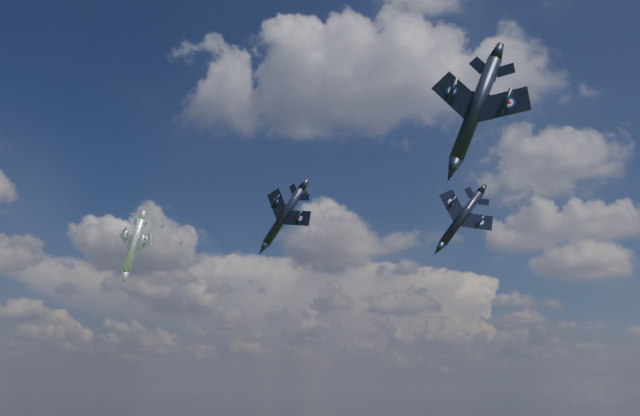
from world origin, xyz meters
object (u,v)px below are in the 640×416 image
(jet_right_navy, at_px, (476,109))
(jet_left_silver, at_px, (134,246))
(jet_high_navy, at_px, (461,218))
(jet_lead_navy, at_px, (284,216))

(jet_right_navy, bearing_deg, jet_left_silver, 157.52)
(jet_right_navy, relative_size, jet_left_silver, 1.09)
(jet_high_navy, bearing_deg, jet_left_silver, 176.19)
(jet_lead_navy, height_order, jet_right_navy, jet_right_navy)
(jet_right_navy, bearing_deg, jet_lead_navy, 146.50)
(jet_lead_navy, distance_m, jet_right_navy, 39.39)
(jet_right_navy, bearing_deg, jet_high_navy, 104.68)
(jet_right_navy, height_order, jet_left_silver, jet_right_navy)
(jet_right_navy, relative_size, jet_high_navy, 0.98)
(jet_right_navy, height_order, jet_high_navy, jet_high_navy)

